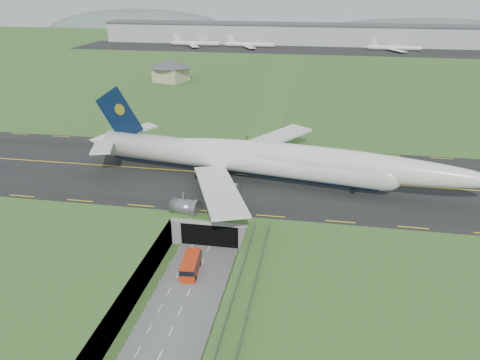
# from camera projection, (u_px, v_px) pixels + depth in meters

# --- Properties ---
(ground) EXTENTS (900.00, 900.00, 0.00)m
(ground) POSITION_uv_depth(u_px,v_px,m) (200.00, 268.00, 89.13)
(ground) COLOR #315C24
(ground) RESTS_ON ground
(airfield_deck) EXTENTS (800.00, 800.00, 6.00)m
(airfield_deck) POSITION_uv_depth(u_px,v_px,m) (199.00, 255.00, 87.96)
(airfield_deck) COLOR gray
(airfield_deck) RESTS_ON ground
(trench_road) EXTENTS (12.00, 75.00, 0.20)m
(trench_road) POSITION_uv_depth(u_px,v_px,m) (189.00, 292.00, 82.30)
(trench_road) COLOR slate
(trench_road) RESTS_ON ground
(taxiway) EXTENTS (800.00, 44.00, 0.18)m
(taxiway) POSITION_uv_depth(u_px,v_px,m) (232.00, 174.00, 116.66)
(taxiway) COLOR black
(taxiway) RESTS_ON airfield_deck
(tunnel_portal) EXTENTS (17.00, 22.30, 6.00)m
(tunnel_portal) POSITION_uv_depth(u_px,v_px,m) (219.00, 213.00, 102.97)
(tunnel_portal) COLOR gray
(tunnel_portal) RESTS_ON ground
(guideway) EXTENTS (3.00, 53.00, 7.05)m
(guideway) POSITION_uv_depth(u_px,v_px,m) (239.00, 318.00, 67.97)
(guideway) COLOR #A8A8A3
(guideway) RESTS_ON ground
(jumbo_jet) EXTENTS (100.07, 62.81, 21.04)m
(jumbo_jet) POSITION_uv_depth(u_px,v_px,m) (265.00, 160.00, 110.16)
(jumbo_jet) COLOR silver
(jumbo_jet) RESTS_ON ground
(shuttle_tram) EXTENTS (3.48, 7.81, 3.10)m
(shuttle_tram) POSITION_uv_depth(u_px,v_px,m) (191.00, 265.00, 87.09)
(shuttle_tram) COLOR red
(shuttle_tram) RESTS_ON ground
(service_building) EXTENTS (24.02, 24.02, 10.49)m
(service_building) POSITION_uv_depth(u_px,v_px,m) (171.00, 68.00, 223.08)
(service_building) COLOR tan
(service_building) RESTS_ON ground
(cargo_terminal) EXTENTS (320.00, 67.00, 15.60)m
(cargo_terminal) POSITION_uv_depth(u_px,v_px,m) (298.00, 34.00, 355.03)
(cargo_terminal) COLOR #B2B2B2
(cargo_terminal) RESTS_ON ground
(distant_hills) EXTENTS (700.00, 91.00, 60.00)m
(distant_hills) POSITION_uv_depth(u_px,v_px,m) (370.00, 40.00, 470.05)
(distant_hills) COLOR #51615A
(distant_hills) RESTS_ON ground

